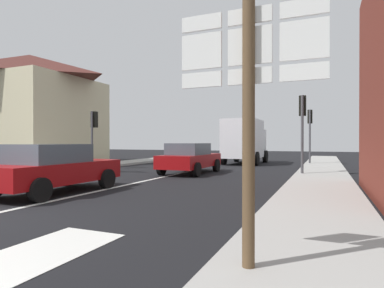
{
  "coord_description": "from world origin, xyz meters",
  "views": [
    {
      "loc": [
        6.54,
        -4.34,
        1.54
      ],
      "look_at": [
        1.22,
        8.44,
        1.44
      ],
      "focal_mm": 30.12,
      "sensor_mm": 36.0,
      "label": 1
    }
  ],
  "objects_px": {
    "sedan_near": "(53,168)",
    "delivery_truck": "(245,140)",
    "sedan_far": "(190,158)",
    "route_sign_post": "(249,100)",
    "traffic_light_near_right": "(302,117)",
    "traffic_light_far_right": "(310,124)",
    "traffic_light_near_left": "(94,126)"
  },
  "relations": [
    {
      "from": "sedan_near",
      "to": "delivery_truck",
      "type": "height_order",
      "value": "delivery_truck"
    },
    {
      "from": "delivery_truck",
      "to": "sedan_far",
      "type": "bearing_deg",
      "value": -96.32
    },
    {
      "from": "sedan_far",
      "to": "delivery_truck",
      "type": "relative_size",
      "value": 0.84
    },
    {
      "from": "sedan_far",
      "to": "route_sign_post",
      "type": "xyz_separation_m",
      "value": [
        5.31,
        -10.84,
        1.24
      ]
    },
    {
      "from": "sedan_far",
      "to": "traffic_light_near_right",
      "type": "xyz_separation_m",
      "value": [
        5.14,
        0.81,
        1.91
      ]
    },
    {
      "from": "traffic_light_far_right",
      "to": "traffic_light_near_right",
      "type": "xyz_separation_m",
      "value": [
        0.0,
        -7.42,
        -0.03
      ]
    },
    {
      "from": "traffic_light_near_left",
      "to": "delivery_truck",
      "type": "bearing_deg",
      "value": 47.88
    },
    {
      "from": "delivery_truck",
      "to": "traffic_light_near_left",
      "type": "height_order",
      "value": "traffic_light_near_left"
    },
    {
      "from": "sedan_near",
      "to": "traffic_light_near_left",
      "type": "bearing_deg",
      "value": 121.86
    },
    {
      "from": "sedan_far",
      "to": "sedan_near",
      "type": "bearing_deg",
      "value": -101.39
    },
    {
      "from": "traffic_light_near_right",
      "to": "sedan_near",
      "type": "bearing_deg",
      "value": -129.66
    },
    {
      "from": "sedan_near",
      "to": "traffic_light_near_left",
      "type": "xyz_separation_m",
      "value": [
        -4.57,
        7.35,
        1.65
      ]
    },
    {
      "from": "delivery_truck",
      "to": "traffic_light_near_left",
      "type": "xyz_separation_m",
      "value": [
        -6.87,
        -7.6,
        0.76
      ]
    },
    {
      "from": "traffic_light_near_left",
      "to": "traffic_light_near_right",
      "type": "bearing_deg",
      "value": 2.99
    },
    {
      "from": "sedan_far",
      "to": "traffic_light_far_right",
      "type": "relative_size",
      "value": 1.15
    },
    {
      "from": "traffic_light_far_right",
      "to": "traffic_light_near_left",
      "type": "bearing_deg",
      "value": -144.32
    },
    {
      "from": "route_sign_post",
      "to": "sedan_far",
      "type": "bearing_deg",
      "value": 116.1
    },
    {
      "from": "traffic_light_near_left",
      "to": "traffic_light_near_right",
      "type": "height_order",
      "value": "traffic_light_near_right"
    },
    {
      "from": "sedan_far",
      "to": "traffic_light_near_left",
      "type": "height_order",
      "value": "traffic_light_near_left"
    },
    {
      "from": "delivery_truck",
      "to": "traffic_light_far_right",
      "type": "xyz_separation_m",
      "value": [
        4.27,
        0.4,
        1.06
      ]
    },
    {
      "from": "sedan_near",
      "to": "route_sign_post",
      "type": "distance_m",
      "value": 7.8
    },
    {
      "from": "traffic_light_far_right",
      "to": "traffic_light_near_right",
      "type": "distance_m",
      "value": 7.42
    },
    {
      "from": "route_sign_post",
      "to": "traffic_light_near_right",
      "type": "xyz_separation_m",
      "value": [
        -0.17,
        11.65,
        0.67
      ]
    },
    {
      "from": "traffic_light_far_right",
      "to": "traffic_light_near_right",
      "type": "relative_size",
      "value": 1.01
    },
    {
      "from": "delivery_truck",
      "to": "traffic_light_far_right",
      "type": "distance_m",
      "value": 4.42
    },
    {
      "from": "sedan_near",
      "to": "traffic_light_near_right",
      "type": "height_order",
      "value": "traffic_light_near_right"
    },
    {
      "from": "sedan_near",
      "to": "traffic_light_near_right",
      "type": "distance_m",
      "value": 10.48
    },
    {
      "from": "sedan_near",
      "to": "traffic_light_near_right",
      "type": "xyz_separation_m",
      "value": [
        6.58,
        7.93,
        1.91
      ]
    },
    {
      "from": "sedan_far",
      "to": "traffic_light_near_right",
      "type": "distance_m",
      "value": 5.54
    },
    {
      "from": "traffic_light_near_left",
      "to": "traffic_light_near_right",
      "type": "xyz_separation_m",
      "value": [
        11.14,
        0.58,
        0.27
      ]
    },
    {
      "from": "delivery_truck",
      "to": "traffic_light_near_right",
      "type": "height_order",
      "value": "traffic_light_near_right"
    },
    {
      "from": "delivery_truck",
      "to": "traffic_light_near_left",
      "type": "bearing_deg",
      "value": -132.12
    }
  ]
}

